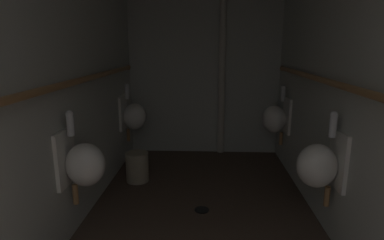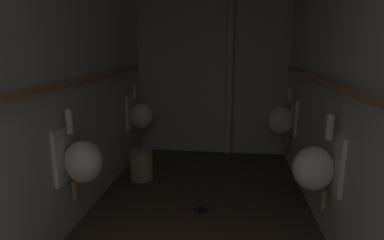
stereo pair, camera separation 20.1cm
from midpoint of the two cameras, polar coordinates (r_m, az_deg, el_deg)
wall_left at (r=2.62m, az=-21.44°, el=5.18°), size 0.06×4.52×2.41m
wall_right at (r=2.50m, az=28.80°, el=4.12°), size 0.06×4.52×2.41m
wall_back at (r=4.53m, az=4.89°, el=8.98°), size 2.23×0.06×2.41m
urinal_left_mid at (r=2.64m, az=-17.34°, el=-6.97°), size 0.32×0.30×0.76m
urinal_left_far at (r=4.20m, az=-7.96°, el=0.88°), size 0.32×0.30×0.76m
urinal_right_mid at (r=2.59m, az=23.57°, el=-7.86°), size 0.32×0.30×0.76m
urinal_right_far at (r=4.08m, az=17.29°, el=0.03°), size 0.32×0.30×0.76m
supply_pipe_left at (r=2.57m, az=-19.81°, el=6.15°), size 0.06×3.84×0.06m
supply_pipe_right at (r=2.42m, az=27.26°, el=5.11°), size 0.06×3.77×0.06m
standpipe_back_wall at (r=4.42m, az=8.07°, el=8.80°), size 0.09×0.09×2.36m
floor_drain at (r=3.15m, az=3.46°, el=-15.83°), size 0.14×0.14×0.01m
waste_bin at (r=3.77m, az=-7.58°, el=-8.14°), size 0.26×0.26×0.34m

